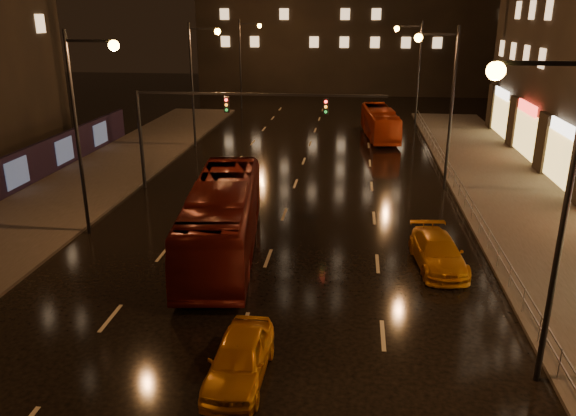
{
  "coord_description": "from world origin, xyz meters",
  "views": [
    {
      "loc": [
        3.71,
        -13.39,
        10.73
      ],
      "look_at": [
        0.93,
        9.98,
        2.5
      ],
      "focal_mm": 35.0,
      "sensor_mm": 36.0,
      "label": 1
    }
  ],
  "objects": [
    {
      "name": "sidewalk_right",
      "position": [
        13.5,
        15.0,
        0.07
      ],
      "size": [
        7.0,
        70.0,
        0.15
      ],
      "primitive_type": "cube",
      "color": "#38332D",
      "rests_on": "ground"
    },
    {
      "name": "ground",
      "position": [
        0.0,
        20.0,
        0.0
      ],
      "size": [
        140.0,
        140.0,
        0.0
      ],
      "primitive_type": "plane",
      "color": "black",
      "rests_on": "ground"
    },
    {
      "name": "streetlight_right",
      "position": [
        8.92,
        2.0,
        6.43
      ],
      "size": [
        2.64,
        0.5,
        10.0
      ],
      "color": "black",
      "rests_on": "ground"
    },
    {
      "name": "taxi_far",
      "position": [
        7.61,
        10.0,
        0.69
      ],
      "size": [
        2.43,
        4.96,
        1.39
      ],
      "primitive_type": "imported",
      "rotation": [
        0.0,
        0.0,
        0.11
      ],
      "color": "#BB6F11",
      "rests_on": "ground"
    },
    {
      "name": "sidewalk_left",
      "position": [
        -13.5,
        15.0,
        0.07
      ],
      "size": [
        7.0,
        70.0,
        0.15
      ],
      "primitive_type": "cube",
      "color": "#38332D",
      "rests_on": "ground"
    },
    {
      "name": "bus_curb",
      "position": [
        6.0,
        37.29,
        1.35
      ],
      "size": [
        3.31,
        9.89,
        2.7
      ],
      "primitive_type": "imported",
      "rotation": [
        0.0,
        0.0,
        0.11
      ],
      "color": "#AF3111",
      "rests_on": "ground"
    },
    {
      "name": "bus_red",
      "position": [
        -2.2,
        10.53,
        1.7
      ],
      "size": [
        4.3,
        12.47,
        3.4
      ],
      "primitive_type": "imported",
      "rotation": [
        0.0,
        0.0,
        0.12
      ],
      "color": "#500F0B",
      "rests_on": "ground"
    },
    {
      "name": "taxi_near",
      "position": [
        0.5,
        1.0,
        0.72
      ],
      "size": [
        1.79,
        4.26,
        1.44
      ],
      "primitive_type": "imported",
      "rotation": [
        0.0,
        0.0,
        -0.02
      ],
      "color": "#C87512",
      "rests_on": "ground"
    },
    {
      "name": "traffic_signal",
      "position": [
        -5.06,
        20.0,
        4.74
      ],
      "size": [
        15.31,
        0.32,
        6.2
      ],
      "color": "black",
      "rests_on": "ground"
    },
    {
      "name": "railing_right",
      "position": [
        10.2,
        18.0,
        0.9
      ],
      "size": [
        0.05,
        56.0,
        1.0
      ],
      "color": "#99999E",
      "rests_on": "sidewalk_right"
    }
  ]
}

